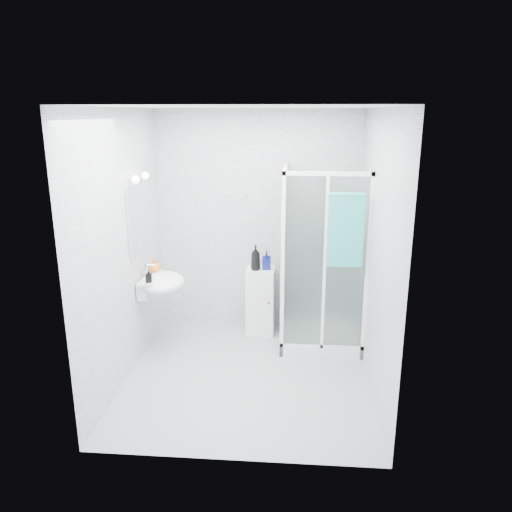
# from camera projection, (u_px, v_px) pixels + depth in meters

# --- Properties ---
(room) EXTENTS (2.40, 2.60, 2.60)m
(room) POSITION_uv_depth(u_px,v_px,m) (248.00, 251.00, 4.69)
(room) COLOR silver
(room) RESTS_ON ground
(shower_enclosure) EXTENTS (0.90, 0.95, 2.00)m
(shower_enclosure) POSITION_uv_depth(u_px,v_px,m) (314.00, 307.00, 5.61)
(shower_enclosure) COLOR silver
(shower_enclosure) RESTS_ON ground
(wall_basin) EXTENTS (0.46, 0.56, 0.35)m
(wall_basin) POSITION_uv_depth(u_px,v_px,m) (160.00, 283.00, 5.34)
(wall_basin) COLOR silver
(wall_basin) RESTS_ON ground
(mirror) EXTENTS (0.02, 0.60, 0.70)m
(mirror) POSITION_uv_depth(u_px,v_px,m) (138.00, 218.00, 5.16)
(mirror) COLOR white
(mirror) RESTS_ON room
(vanity_lights) EXTENTS (0.10, 0.40, 0.08)m
(vanity_lights) POSITION_uv_depth(u_px,v_px,m) (140.00, 178.00, 5.04)
(vanity_lights) COLOR silver
(vanity_lights) RESTS_ON room
(wall_hooks) EXTENTS (0.23, 0.06, 0.03)m
(wall_hooks) POSITION_uv_depth(u_px,v_px,m) (237.00, 195.00, 5.82)
(wall_hooks) COLOR silver
(wall_hooks) RESTS_ON room
(storage_cabinet) EXTENTS (0.34, 0.36, 0.80)m
(storage_cabinet) POSITION_uv_depth(u_px,v_px,m) (261.00, 301.00, 5.94)
(storage_cabinet) COLOR white
(storage_cabinet) RESTS_ON ground
(hand_towel) EXTENTS (0.35, 0.05, 0.75)m
(hand_towel) POSITION_uv_depth(u_px,v_px,m) (346.00, 228.00, 4.92)
(hand_towel) COLOR teal
(hand_towel) RESTS_ON shower_enclosure
(shampoo_bottle_a) EXTENTS (0.14, 0.14, 0.29)m
(shampoo_bottle_a) POSITION_uv_depth(u_px,v_px,m) (256.00, 258.00, 5.75)
(shampoo_bottle_a) COLOR black
(shampoo_bottle_a) RESTS_ON storage_cabinet
(shampoo_bottle_b) EXTENTS (0.10, 0.10, 0.22)m
(shampoo_bottle_b) POSITION_uv_depth(u_px,v_px,m) (266.00, 260.00, 5.78)
(shampoo_bottle_b) COLOR #0E1357
(shampoo_bottle_b) RESTS_ON storage_cabinet
(soap_dispenser_orange) EXTENTS (0.15, 0.15, 0.16)m
(soap_dispenser_orange) POSITION_uv_depth(u_px,v_px,m) (154.00, 266.00, 5.43)
(soap_dispenser_orange) COLOR orange
(soap_dispenser_orange) RESTS_ON wall_basin
(soap_dispenser_black) EXTENTS (0.07, 0.08, 0.14)m
(soap_dispenser_black) POSITION_uv_depth(u_px,v_px,m) (149.00, 276.00, 5.14)
(soap_dispenser_black) COLOR black
(soap_dispenser_black) RESTS_ON wall_basin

